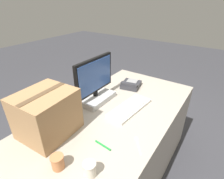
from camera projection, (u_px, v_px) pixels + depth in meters
name	position (u px, v px, depth m)	size (l,w,h in m)	color
ground_plane	(112.00, 173.00, 1.81)	(12.00, 12.00, 0.00)	#38383D
office_desk	(112.00, 147.00, 1.63)	(1.80, 0.90, 0.75)	#A89E8E
monitor	(95.00, 86.00, 1.58)	(0.46, 0.24, 0.41)	#B7B7B7
keyboard	(130.00, 107.00, 1.51)	(0.47, 0.21, 0.03)	beige
desk_phone	(131.00, 84.00, 1.87)	(0.24, 0.22, 0.08)	#2D2D33
paper_cup_left	(58.00, 162.00, 0.98)	(0.08, 0.08, 0.09)	#BC7547
paper_cup_right	(90.00, 169.00, 0.94)	(0.07, 0.07, 0.09)	beige
spoon	(137.00, 142.00, 1.17)	(0.14, 0.11, 0.00)	silver
cardboard_box	(47.00, 114.00, 1.19)	(0.38, 0.35, 0.32)	#9E754C
pen_marker	(103.00, 145.00, 1.14)	(0.02, 0.13, 0.01)	#198C33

